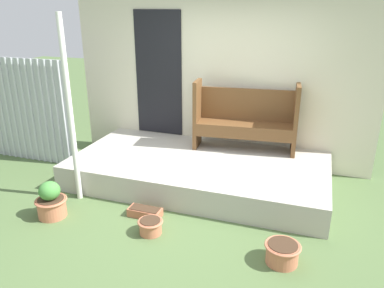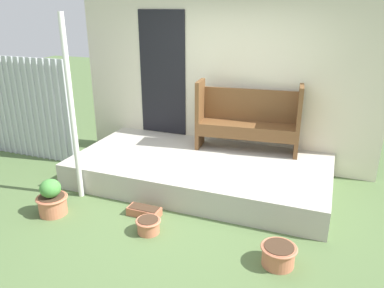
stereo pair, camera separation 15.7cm
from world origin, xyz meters
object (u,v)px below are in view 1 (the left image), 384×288
flower_pot_left (51,202)px  flower_pot_right (282,252)px  support_post (70,113)px  flower_pot_middle (150,226)px  planter_box_rect (145,212)px  bench (245,116)px

flower_pot_left → flower_pot_right: 2.75m
support_post → flower_pot_left: 1.11m
flower_pot_middle → planter_box_rect: flower_pot_middle is taller
flower_pot_middle → planter_box_rect: size_ratio=0.71×
flower_pot_left → flower_pot_middle: bearing=2.5°
support_post → planter_box_rect: size_ratio=5.77×
support_post → flower_pot_right: support_post is taller
support_post → bench: support_post is taller
flower_pot_middle → bench: bearing=72.9°
support_post → planter_box_rect: 1.54m
flower_pot_left → flower_pot_right: flower_pot_left is taller
flower_pot_left → planter_box_rect: size_ratio=1.13×
support_post → flower_pot_middle: bearing=-19.9°
bench → planter_box_rect: size_ratio=3.77×
flower_pot_left → support_post: bearing=86.0°
flower_pot_left → flower_pot_right: size_ratio=1.27×
flower_pot_middle → flower_pot_right: bearing=-1.7°
flower_pot_right → planter_box_rect: bearing=168.1°
flower_pot_left → planter_box_rect: bearing=18.9°
flower_pot_right → planter_box_rect: flower_pot_right is taller
bench → flower_pot_middle: 2.28m
flower_pot_middle → flower_pot_right: (1.46, -0.04, 0.02)m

